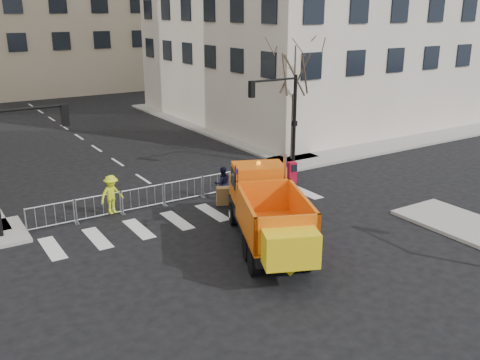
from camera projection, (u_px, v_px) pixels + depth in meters
ground at (269, 262)px, 19.79m from camera, size 120.00×120.00×0.00m
sidewalk_back at (170, 195)px, 26.59m from camera, size 64.00×5.00×0.15m
traffic_light_right at (295, 122)px, 30.94m from camera, size 0.18×0.18×5.40m
crowd_barriers at (164, 194)px, 25.34m from camera, size 12.60×0.60×1.10m
street_tree at (294, 100)px, 31.78m from camera, size 3.00×3.00×7.50m
plow_truck at (268, 211)px, 20.54m from camera, size 5.59×9.03×3.42m
cop_a at (270, 194)px, 24.29m from camera, size 0.80×0.72×1.82m
cop_b at (223, 184)px, 25.93m from camera, size 0.94×0.80×1.69m
cop_c at (265, 188)px, 25.18m from camera, size 1.07×1.00×1.76m
worker at (112, 194)px, 23.82m from camera, size 1.27×0.91×1.77m
newspaper_box at (292, 172)px, 28.22m from camera, size 0.51×0.47×1.10m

